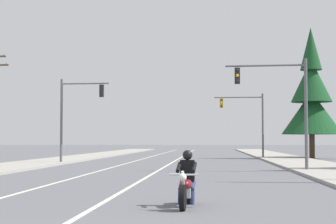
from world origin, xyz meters
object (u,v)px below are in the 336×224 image
(motorcycle_with_rider, at_px, (187,184))
(traffic_signal_near_right, at_px, (283,97))
(traffic_signal_near_left, at_px, (75,109))
(traffic_signal_mid_right, at_px, (249,116))
(conifer_tree_right_verge_far, at_px, (311,98))

(motorcycle_with_rider, height_order, traffic_signal_near_right, traffic_signal_near_right)
(traffic_signal_near_left, height_order, traffic_signal_mid_right, same)
(traffic_signal_mid_right, xyz_separation_m, conifer_tree_right_verge_far, (5.70, -1.47, 1.52))
(motorcycle_with_rider, relative_size, conifer_tree_right_verge_far, 0.18)
(motorcycle_with_rider, xyz_separation_m, traffic_signal_near_right, (4.58, 16.79, 3.49))
(motorcycle_with_rider, bearing_deg, traffic_signal_mid_right, 83.91)
(motorcycle_with_rider, height_order, conifer_tree_right_verge_far, conifer_tree_right_verge_far)
(traffic_signal_mid_right, bearing_deg, motorcycle_with_rider, -96.09)
(traffic_signal_near_right, height_order, conifer_tree_right_verge_far, conifer_tree_right_verge_far)
(motorcycle_with_rider, xyz_separation_m, conifer_tree_right_verge_far, (9.98, 38.62, 5.02))
(traffic_signal_near_right, relative_size, conifer_tree_right_verge_far, 0.51)
(traffic_signal_near_left, bearing_deg, motorcycle_with_rider, -70.36)
(motorcycle_with_rider, distance_m, traffic_signal_near_left, 27.79)
(motorcycle_with_rider, xyz_separation_m, traffic_signal_near_left, (-9.27, 25.98, 3.43))
(traffic_signal_near_right, bearing_deg, conifer_tree_right_verge_far, 76.12)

